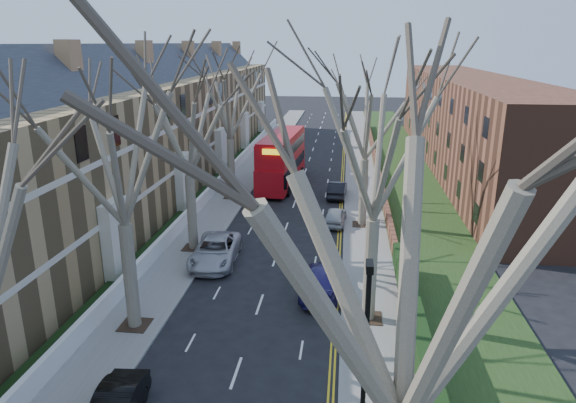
% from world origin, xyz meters
% --- Properties ---
extents(pavement_left, '(3.00, 102.00, 0.12)m').
position_xyz_m(pavement_left, '(-6.00, 39.00, 0.06)').
color(pavement_left, slate).
rests_on(pavement_left, ground).
extents(pavement_right, '(3.00, 102.00, 0.12)m').
position_xyz_m(pavement_right, '(6.00, 39.00, 0.06)').
color(pavement_right, slate).
rests_on(pavement_right, ground).
extents(terrace_left, '(9.70, 78.00, 13.60)m').
position_xyz_m(terrace_left, '(-13.65, 31.00, 5.53)').
color(terrace_left, olive).
rests_on(terrace_left, ground).
extents(flats_right, '(13.97, 54.00, 10.00)m').
position_xyz_m(flats_right, '(17.46, 43.00, 4.98)').
color(flats_right, brown).
rests_on(flats_right, ground).
extents(wall_hedge_right, '(0.70, 24.00, 1.80)m').
position_xyz_m(wall_hedge_right, '(7.70, 2.00, 1.12)').
color(wall_hedge_right, brown).
rests_on(wall_hedge_right, ground).
extents(front_wall_left, '(0.30, 78.00, 1.00)m').
position_xyz_m(front_wall_left, '(-7.65, 31.00, 0.62)').
color(front_wall_left, white).
rests_on(front_wall_left, ground).
extents(grass_verge_right, '(6.00, 102.00, 0.06)m').
position_xyz_m(grass_verge_right, '(10.50, 39.00, 0.15)').
color(grass_verge_right, '#1F3513').
rests_on(grass_verge_right, ground).
extents(lamp_post, '(0.18, 0.50, 8.11)m').
position_xyz_m(lamp_post, '(5.00, -3.50, 4.57)').
color(lamp_post, black).
rests_on(lamp_post, ground).
extents(tree_left_mid, '(10.50, 10.50, 14.71)m').
position_xyz_m(tree_left_mid, '(-5.70, 6.00, 9.56)').
color(tree_left_mid, '#6A604C').
rests_on(tree_left_mid, ground).
extents(tree_left_far, '(10.15, 10.15, 14.22)m').
position_xyz_m(tree_left_far, '(-5.70, 16.00, 9.24)').
color(tree_left_far, '#6A604C').
rests_on(tree_left_far, ground).
extents(tree_left_dist, '(10.50, 10.50, 14.71)m').
position_xyz_m(tree_left_dist, '(-5.70, 28.00, 9.56)').
color(tree_left_dist, '#6A604C').
rests_on(tree_left_dist, ground).
extents(tree_right_near, '(10.85, 10.85, 15.20)m').
position_xyz_m(tree_right_near, '(5.70, -6.00, 9.86)').
color(tree_right_near, '#6A604C').
rests_on(tree_right_near, ground).
extents(tree_right_mid, '(10.50, 10.50, 14.71)m').
position_xyz_m(tree_right_mid, '(5.70, 8.00, 9.56)').
color(tree_right_mid, '#6A604C').
rests_on(tree_right_mid, ground).
extents(tree_right_far, '(10.15, 10.15, 14.22)m').
position_xyz_m(tree_right_far, '(5.70, 22.00, 9.24)').
color(tree_right_far, '#6A604C').
rests_on(tree_right_far, ground).
extents(double_decker_bus, '(3.58, 11.98, 4.91)m').
position_xyz_m(double_decker_bus, '(-1.86, 33.13, 2.43)').
color(double_decker_bus, '#A40B13').
rests_on(double_decker_bus, ground).
extents(car_left_far, '(2.93, 5.89, 1.60)m').
position_xyz_m(car_left_far, '(-3.70, 14.11, 0.80)').
color(car_left_far, '#AEADB3').
rests_on(car_left_far, ground).
extents(car_right_near, '(2.31, 5.33, 1.53)m').
position_xyz_m(car_right_near, '(3.19, 10.70, 0.76)').
color(car_right_near, '#1A164E').
rests_on(car_right_near, ground).
extents(car_right_mid, '(1.87, 4.03, 1.33)m').
position_xyz_m(car_right_mid, '(3.66, 22.17, 0.67)').
color(car_right_mid, '#989CA0').
rests_on(car_right_mid, ground).
extents(car_right_far, '(1.78, 4.46, 1.44)m').
position_xyz_m(car_right_far, '(3.65, 29.54, 0.72)').
color(car_right_far, black).
rests_on(car_right_far, ground).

